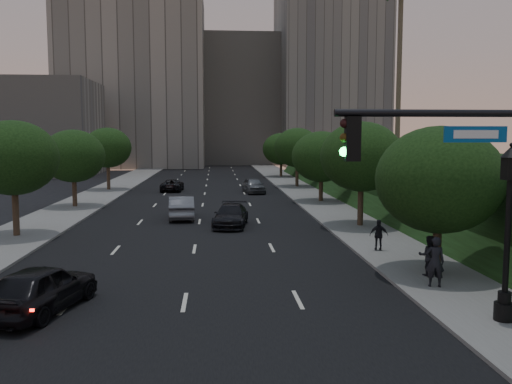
{
  "coord_description": "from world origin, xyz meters",
  "views": [
    {
      "loc": [
        1.12,
        -13.57,
        5.81
      ],
      "look_at": [
        2.71,
        7.74,
        3.6
      ],
      "focal_mm": 38.0,
      "sensor_mm": 36.0,
      "label": 1
    }
  ],
  "objects": [
    {
      "name": "ground",
      "position": [
        0.0,
        0.0,
        0.0
      ],
      "size": [
        160.0,
        160.0,
        0.0
      ],
      "primitive_type": "plane",
      "color": "black",
      "rests_on": "ground"
    },
    {
      "name": "road_surface",
      "position": [
        0.0,
        30.0,
        0.01
      ],
      "size": [
        16.0,
        140.0,
        0.02
      ],
      "primitive_type": "cube",
      "color": "black",
      "rests_on": "ground"
    },
    {
      "name": "sidewalk_right",
      "position": [
        10.25,
        30.0,
        0.07
      ],
      "size": [
        4.5,
        140.0,
        0.15
      ],
      "primitive_type": "cube",
      "color": "slate",
      "rests_on": "ground"
    },
    {
      "name": "sidewalk_left",
      "position": [
        -10.25,
        30.0,
        0.07
      ],
      "size": [
        4.5,
        140.0,
        0.15
      ],
      "primitive_type": "cube",
      "color": "slate",
      "rests_on": "ground"
    },
    {
      "name": "embankment",
      "position": [
        22.0,
        28.0,
        2.0
      ],
      "size": [
        18.0,
        90.0,
        4.0
      ],
      "primitive_type": "cube",
      "color": "black",
      "rests_on": "ground"
    },
    {
      "name": "parapet_wall",
      "position": [
        13.5,
        28.0,
        4.35
      ],
      "size": [
        0.35,
        90.0,
        0.7
      ],
      "primitive_type": "cube",
      "color": "slate",
      "rests_on": "embankment"
    },
    {
      "name": "office_block_left",
      "position": [
        -14.0,
        92.0,
        16.0
      ],
      "size": [
        26.0,
        20.0,
        32.0
      ],
      "primitive_type": "cube",
      "color": "gray",
      "rests_on": "ground"
    },
    {
      "name": "office_block_mid",
      "position": [
        6.0,
        102.0,
        13.0
      ],
      "size": [
        22.0,
        18.0,
        26.0
      ],
      "primitive_type": "cube",
      "color": "#AAA79C",
      "rests_on": "ground"
    },
    {
      "name": "office_block_right",
      "position": [
        24.0,
        96.0,
        18.0
      ],
      "size": [
        20.0,
        22.0,
        36.0
      ],
      "primitive_type": "cube",
      "color": "gray",
      "rests_on": "ground"
    },
    {
      "name": "office_block_filler",
      "position": [
        -26.0,
        70.0,
        7.0
      ],
      "size": [
        18.0,
        16.0,
        14.0
      ],
      "primitive_type": "cube",
      "color": "#AAA79C",
      "rests_on": "ground"
    },
    {
      "name": "tree_right_a",
      "position": [
        10.3,
        8.0,
        4.02
      ],
      "size": [
        5.2,
        5.2,
        6.24
      ],
      "color": "#38281C",
      "rests_on": "ground"
    },
    {
      "name": "tree_right_b",
      "position": [
        10.3,
        20.0,
        4.52
      ],
      "size": [
        5.2,
        5.2,
        6.74
      ],
      "color": "#38281C",
      "rests_on": "ground"
    },
    {
      "name": "tree_right_c",
      "position": [
        10.3,
        33.0,
        4.02
      ],
      "size": [
        5.2,
        5.2,
        6.24
      ],
      "color": "#38281C",
      "rests_on": "ground"
    },
    {
      "name": "tree_right_d",
      "position": [
        10.3,
        47.0,
        4.52
      ],
      "size": [
        5.2,
        5.2,
        6.74
      ],
      "color": "#38281C",
      "rests_on": "ground"
    },
    {
      "name": "tree_right_e",
      "position": [
        10.3,
        62.0,
        4.02
      ],
      "size": [
        5.2,
        5.2,
        6.24
      ],
      "color": "#38281C",
      "rests_on": "ground"
    },
    {
      "name": "tree_left_b",
      "position": [
        -10.3,
        18.0,
        4.58
      ],
      "size": [
        5.0,
        5.0,
        6.71
      ],
      "color": "#38281C",
      "rests_on": "ground"
    },
    {
      "name": "tree_left_c",
      "position": [
        -10.3,
        31.0,
        4.21
      ],
      "size": [
        5.0,
        5.0,
        6.34
      ],
      "color": "#38281C",
      "rests_on": "ground"
    },
    {
      "name": "tree_left_d",
      "position": [
        -10.3,
        45.0,
        4.58
      ],
      "size": [
        5.0,
        5.0,
        6.71
      ],
      "color": "#38281C",
      "rests_on": "ground"
    },
    {
      "name": "street_lamp",
      "position": [
        9.96,
        2.03,
        2.63
      ],
      "size": [
        0.64,
        0.64,
        5.62
      ],
      "color": "black",
      "rests_on": "ground"
    },
    {
      "name": "sedan_near_left",
      "position": [
        -4.65,
        4.33,
        0.82
      ],
      "size": [
        3.13,
        5.13,
        1.63
      ],
      "primitive_type": "imported",
      "rotation": [
        0.0,
        0.0,
        2.87
      ],
      "color": "black",
      "rests_on": "ground"
    },
    {
      "name": "sedan_mid_left",
      "position": [
        -1.3,
        24.51,
        0.81
      ],
      "size": [
        2.03,
        5.0,
        1.61
      ],
      "primitive_type": "imported",
      "rotation": [
        0.0,
        0.0,
        3.21
      ],
      "color": "#5C5E64",
      "rests_on": "ground"
    },
    {
      "name": "sedan_far_left",
      "position": [
        -3.47,
        43.89,
        0.64
      ],
      "size": [
        2.31,
        4.7,
        1.28
      ],
      "primitive_type": "imported",
      "rotation": [
        0.0,
        0.0,
        3.1
      ],
      "color": "black",
      "rests_on": "ground"
    },
    {
      "name": "sedan_near_right",
      "position": [
        2.07,
        20.94,
        0.72
      ],
      "size": [
        2.66,
        5.16,
        1.43
      ],
      "primitive_type": "imported",
      "rotation": [
        0.0,
        0.0,
        -0.14
      ],
      "color": "black",
      "rests_on": "ground"
    },
    {
      "name": "sedan_far_right",
      "position": [
        4.95,
        41.35,
        0.78
      ],
      "size": [
        2.49,
        4.82,
        1.57
      ],
      "primitive_type": "imported",
      "rotation": [
        0.0,
        0.0,
        0.14
      ],
      "color": "#56595D",
      "rests_on": "ground"
    },
    {
      "name": "pedestrian_a",
      "position": [
        9.33,
        5.85,
        1.11
      ],
      "size": [
        0.79,
        0.62,
        1.91
      ],
      "primitive_type": "imported",
      "rotation": [
        0.0,
        0.0,
        2.89
      ],
      "color": "black",
      "rests_on": "sidewalk_right"
    },
    {
      "name": "pedestrian_b",
      "position": [
        9.73,
        7.45,
        0.98
      ],
      "size": [
        0.94,
        0.81,
        1.65
      ],
      "primitive_type": "imported",
      "rotation": [
        0.0,
        0.0,
        2.88
      ],
      "color": "black",
      "rests_on": "sidewalk_right"
    },
    {
      "name": "pedestrian_c",
      "position": [
        9.19,
        12.42,
        0.92
      ],
      "size": [
        0.96,
        0.54,
        1.54
      ],
      "primitive_type": "imported",
      "rotation": [
        0.0,
        0.0,
        2.95
      ],
      "color": "black",
      "rests_on": "sidewalk_right"
    }
  ]
}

